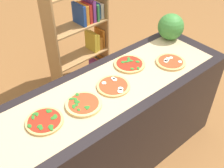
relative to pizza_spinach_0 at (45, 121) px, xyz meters
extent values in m
plane|color=brown|center=(0.59, 0.00, -0.95)|extent=(12.00, 12.00, 0.00)
cube|color=black|center=(0.59, 0.00, -0.48)|extent=(2.16, 0.71, 0.94)
cube|color=tan|center=(0.59, 0.00, -0.01)|extent=(1.92, 0.54, 0.00)
cylinder|color=tan|center=(0.00, 0.00, 0.00)|extent=(0.25, 0.25, 0.02)
cylinder|color=#AD2314|center=(0.00, 0.00, 0.01)|extent=(0.22, 0.22, 0.00)
ellipsoid|color=#286B23|center=(-0.02, 0.09, 0.01)|extent=(0.05, 0.04, 0.00)
ellipsoid|color=#286B23|center=(0.07, 0.06, 0.01)|extent=(0.05, 0.06, 0.00)
ellipsoid|color=#286B23|center=(-0.05, -0.05, 0.01)|extent=(0.04, 0.04, 0.00)
ellipsoid|color=#286B23|center=(0.06, 0.06, 0.01)|extent=(0.05, 0.05, 0.00)
ellipsoid|color=#286B23|center=(-0.01, 0.08, 0.01)|extent=(0.04, 0.04, 0.00)
ellipsoid|color=#286B23|center=(0.00, -0.09, 0.01)|extent=(0.03, 0.04, 0.00)
ellipsoid|color=#286B23|center=(-0.05, -0.03, 0.01)|extent=(0.04, 0.04, 0.00)
ellipsoid|color=#286B23|center=(-0.10, 0.02, 0.01)|extent=(0.03, 0.04, 0.00)
ellipsoid|color=#286B23|center=(-0.05, 0.07, 0.01)|extent=(0.04, 0.05, 0.00)
ellipsoid|color=#286B23|center=(0.06, -0.02, 0.01)|extent=(0.05, 0.04, 0.00)
ellipsoid|color=#286B23|center=(0.00, -0.08, 0.01)|extent=(0.04, 0.04, 0.00)
ellipsoid|color=#286B23|center=(0.07, -0.02, 0.01)|extent=(0.05, 0.05, 0.00)
cylinder|color=#DBB26B|center=(0.29, -0.03, 0.00)|extent=(0.26, 0.26, 0.02)
cylinder|color=red|center=(0.29, -0.03, 0.01)|extent=(0.22, 0.22, 0.00)
ellipsoid|color=#286B23|center=(0.25, 0.05, 0.02)|extent=(0.05, 0.04, 0.00)
ellipsoid|color=#286B23|center=(0.31, 0.07, 0.02)|extent=(0.04, 0.04, 0.00)
ellipsoid|color=#286B23|center=(0.22, -0.02, 0.02)|extent=(0.04, 0.05, 0.00)
ellipsoid|color=#286B23|center=(0.23, -0.07, 0.02)|extent=(0.02, 0.03, 0.00)
ellipsoid|color=#286B23|center=(0.27, 0.03, 0.02)|extent=(0.04, 0.04, 0.00)
ellipsoid|color=#286B23|center=(0.29, -0.09, 0.02)|extent=(0.05, 0.04, 0.00)
ellipsoid|color=#286B23|center=(0.28, -0.09, 0.02)|extent=(0.05, 0.05, 0.00)
ellipsoid|color=#286B23|center=(0.24, -0.02, 0.02)|extent=(0.04, 0.04, 0.00)
ellipsoid|color=#286B23|center=(0.26, 0.00, 0.02)|extent=(0.05, 0.06, 0.00)
cylinder|color=tan|center=(0.59, -0.01, 0.00)|extent=(0.26, 0.26, 0.02)
cylinder|color=red|center=(0.59, -0.01, 0.01)|extent=(0.22, 0.22, 0.00)
cylinder|color=#EFE5CC|center=(0.60, -0.08, 0.01)|extent=(0.04, 0.04, 0.00)
cylinder|color=#EFE5CC|center=(0.64, 0.03, 0.01)|extent=(0.04, 0.04, 0.00)
cylinder|color=#EFE5CC|center=(0.58, -0.10, 0.01)|extent=(0.04, 0.04, 0.00)
cylinder|color=#EFE5CC|center=(0.64, 0.05, 0.01)|extent=(0.03, 0.03, 0.00)
cylinder|color=#EFE5CC|center=(0.55, 0.05, 0.01)|extent=(0.04, 0.04, 0.00)
cylinder|color=tan|center=(0.88, 0.12, 0.00)|extent=(0.27, 0.27, 0.02)
cylinder|color=#AD2314|center=(0.88, 0.12, 0.01)|extent=(0.22, 0.22, 0.00)
ellipsoid|color=#286B23|center=(0.90, 0.15, 0.01)|extent=(0.04, 0.03, 0.00)
ellipsoid|color=#286B23|center=(0.84, 0.04, 0.01)|extent=(0.04, 0.04, 0.00)
ellipsoid|color=#286B23|center=(0.91, 0.16, 0.01)|extent=(0.04, 0.04, 0.00)
ellipsoid|color=#286B23|center=(0.85, 0.17, 0.01)|extent=(0.05, 0.05, 0.00)
ellipsoid|color=#286B23|center=(0.89, 0.02, 0.01)|extent=(0.04, 0.05, 0.00)
ellipsoid|color=#286B23|center=(0.92, 0.13, 0.01)|extent=(0.04, 0.03, 0.00)
ellipsoid|color=#286B23|center=(0.88, 0.15, 0.01)|extent=(0.05, 0.05, 0.00)
ellipsoid|color=#286B23|center=(0.93, 0.18, 0.01)|extent=(0.04, 0.04, 0.00)
ellipsoid|color=#286B23|center=(0.95, 0.09, 0.01)|extent=(0.05, 0.05, 0.00)
cylinder|color=tan|center=(1.18, -0.09, 0.00)|extent=(0.25, 0.25, 0.02)
cylinder|color=red|center=(1.18, -0.09, 0.01)|extent=(0.21, 0.21, 0.00)
cylinder|color=#EFE5CC|center=(1.18, -0.05, 0.01)|extent=(0.04, 0.04, 0.00)
cylinder|color=#EFE5CC|center=(1.14, -0.07, 0.01)|extent=(0.04, 0.04, 0.00)
cylinder|color=#EFE5CC|center=(1.15, -0.06, 0.01)|extent=(0.04, 0.04, 0.00)
cylinder|color=#EFE5CC|center=(1.23, -0.15, 0.01)|extent=(0.03, 0.03, 0.00)
cylinder|color=#EFE5CC|center=(1.21, -0.06, 0.01)|extent=(0.03, 0.03, 0.00)
sphere|color=#387A33|center=(1.50, 0.21, 0.11)|extent=(0.25, 0.25, 0.25)
cube|color=#A87A47|center=(1.43, 1.21, -0.12)|extent=(0.03, 0.26, 1.68)
cube|color=#A87A47|center=(0.69, 1.17, -0.12)|extent=(0.03, 0.26, 1.68)
cube|color=#A87A47|center=(1.06, 1.19, -0.94)|extent=(0.73, 0.30, 0.02)
cube|color=orange|center=(1.39, 1.21, -0.81)|extent=(0.04, 0.18, 0.25)
cube|color=#47423D|center=(1.35, 1.20, -0.82)|extent=(0.04, 0.21, 0.23)
cube|color=orange|center=(1.32, 1.20, -0.82)|extent=(0.04, 0.17, 0.23)
cube|color=#753384|center=(1.27, 1.20, -0.81)|extent=(0.05, 0.15, 0.26)
cube|color=#A87A47|center=(1.06, 1.19, -0.53)|extent=(0.73, 0.30, 0.02)
cube|color=orange|center=(1.39, 1.21, -0.40)|extent=(0.04, 0.18, 0.24)
cube|color=orange|center=(1.35, 1.20, -0.44)|extent=(0.05, 0.18, 0.16)
cube|color=gold|center=(1.30, 1.20, -0.41)|extent=(0.05, 0.19, 0.22)
cube|color=gold|center=(1.25, 1.20, -0.40)|extent=(0.05, 0.20, 0.25)
cube|color=#A87A47|center=(1.06, 1.19, -0.12)|extent=(0.73, 0.30, 0.02)
cube|color=silver|center=(1.38, 1.21, -0.02)|extent=(0.05, 0.17, 0.17)
cube|color=#234799|center=(1.34, 1.20, -0.01)|extent=(0.04, 0.15, 0.19)
cube|color=#2D753D|center=(1.30, 1.20, -0.01)|extent=(0.04, 0.22, 0.20)
cube|color=#753384|center=(1.25, 1.20, 0.02)|extent=(0.05, 0.21, 0.26)
cube|color=#B22823|center=(1.20, 1.20, 0.00)|extent=(0.05, 0.19, 0.22)
cube|color=orange|center=(1.15, 1.19, 0.01)|extent=(0.05, 0.20, 0.23)
cube|color=#234799|center=(1.10, 1.19, 0.01)|extent=(0.05, 0.22, 0.24)
camera|label=1|loc=(-0.44, -1.22, 1.32)|focal=42.73mm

